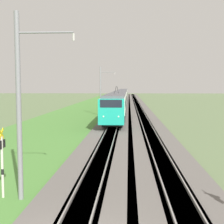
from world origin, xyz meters
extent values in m
cube|color=#605B56|center=(50.00, 0.00, 0.15)|extent=(240.00, 4.40, 0.30)
cube|color=#605B56|center=(50.00, -3.99, 0.15)|extent=(240.00, 4.40, 0.30)
cube|color=#4C4238|center=(50.00, 0.00, 0.15)|extent=(240.00, 1.57, 0.30)
cube|color=gray|center=(50.00, 0.53, 0.38)|extent=(240.00, 0.07, 0.15)
cube|color=gray|center=(50.00, -0.53, 0.38)|extent=(240.00, 0.07, 0.15)
cube|color=#4C4238|center=(50.00, -3.99, 0.15)|extent=(240.00, 1.57, 0.30)
cube|color=gray|center=(50.00, -3.45, 0.38)|extent=(240.00, 0.07, 0.15)
cube|color=gray|center=(50.00, -4.52, 0.38)|extent=(240.00, 0.07, 0.15)
cube|color=#4C8438|center=(50.00, 6.83, 0.06)|extent=(240.00, 12.20, 0.12)
cube|color=#19A88E|center=(24.28, 0.00, 2.34)|extent=(2.14, 2.73, 2.69)
cube|color=black|center=(23.96, 0.00, 3.24)|extent=(1.54, 2.27, 0.81)
sphere|color=#F2EAC6|center=(23.26, 0.78, 1.90)|extent=(0.20, 0.20, 0.20)
sphere|color=#F2EAC6|center=(23.26, -0.78, 1.90)|extent=(0.20, 0.20, 0.20)
cube|color=#2D2D33|center=(34.87, 0.00, 1.38)|extent=(19.04, 2.84, 0.75)
cube|color=silver|center=(34.87, 0.00, 2.72)|extent=(19.04, 2.84, 1.93)
cube|color=black|center=(34.87, 0.00, 2.87)|extent=(17.51, 2.86, 0.81)
cube|color=#515156|center=(34.87, 0.00, 3.81)|extent=(19.04, 2.62, 0.25)
cube|color=black|center=(34.87, 0.00, 0.72)|extent=(18.08, 2.42, 0.55)
cylinder|color=black|center=(27.15, 0.53, 0.88)|extent=(0.86, 0.12, 0.86)
cylinder|color=black|center=(27.15, -0.53, 0.88)|extent=(0.86, 0.12, 0.86)
cube|color=#2D2D33|center=(55.57, 0.00, 1.38)|extent=(21.17, 2.84, 0.75)
cube|color=silver|center=(55.57, 0.00, 2.72)|extent=(21.17, 2.84, 1.93)
cube|color=black|center=(55.57, 0.00, 2.87)|extent=(19.48, 2.86, 0.81)
cube|color=#515156|center=(55.57, 0.00, 3.81)|extent=(21.17, 2.62, 0.25)
cube|color=black|center=(55.57, 0.00, 0.72)|extent=(20.11, 2.42, 0.55)
cube|color=#2D2D33|center=(77.34, 0.00, 1.38)|extent=(21.17, 2.84, 0.75)
cube|color=silver|center=(77.34, 0.00, 2.72)|extent=(21.17, 2.84, 1.93)
cube|color=black|center=(77.34, 0.00, 2.87)|extent=(19.48, 2.86, 0.81)
cube|color=#515156|center=(77.34, 0.00, 3.81)|extent=(21.17, 2.62, 0.25)
cube|color=black|center=(77.34, 0.00, 0.72)|extent=(20.11, 2.42, 0.55)
cube|color=#2D2D33|center=(99.12, 0.00, 1.38)|extent=(21.17, 2.84, 0.75)
cube|color=silver|center=(99.12, 0.00, 2.72)|extent=(21.17, 2.84, 1.93)
cube|color=black|center=(99.12, 0.00, 2.87)|extent=(19.48, 2.86, 0.81)
cube|color=#515156|center=(99.12, 0.00, 3.81)|extent=(21.17, 2.62, 0.25)
cube|color=black|center=(99.12, 0.00, 0.72)|extent=(20.11, 2.42, 0.55)
cylinder|color=black|center=(37.72, 0.17, 4.49)|extent=(0.06, 0.33, 1.08)
cylinder|color=black|center=(37.72, -0.17, 4.49)|extent=(0.06, 0.33, 1.08)
cube|color=black|center=(27.15, 0.00, 0.00)|extent=(0.10, 0.10, 0.00)
cylinder|color=beige|center=(4.40, 3.74, 1.43)|extent=(0.11, 0.11, 2.86)
cylinder|color=black|center=(4.40, 3.74, 1.29)|extent=(0.12, 0.12, 0.25)
cube|color=black|center=(4.40, 3.74, 2.51)|extent=(0.70, 0.06, 0.36)
sphere|color=red|center=(4.63, 3.81, 2.51)|extent=(0.20, 0.20, 0.20)
cube|color=yellow|center=(4.40, 3.74, 2.98)|extent=(0.49, 0.03, 0.49)
cube|color=yellow|center=(4.40, 3.74, 2.98)|extent=(0.49, 0.03, 0.49)
cylinder|color=slate|center=(4.25, 2.88, 4.11)|extent=(0.22, 0.22, 8.21)
cylinder|color=slate|center=(4.25, 1.68, 7.31)|extent=(0.08, 2.40, 0.08)
cylinder|color=#B2ADA8|center=(4.25, 0.48, 7.11)|extent=(0.10, 0.10, 0.30)
cylinder|color=slate|center=(42.93, 2.88, 4.11)|extent=(0.22, 0.22, 8.22)
cylinder|color=slate|center=(42.93, 1.68, 7.32)|extent=(0.08, 2.40, 0.08)
cylinder|color=#B2ADA8|center=(42.93, 0.48, 7.12)|extent=(0.10, 0.10, 0.30)
camera|label=1|loc=(-8.84, -1.83, 5.09)|focal=50.00mm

